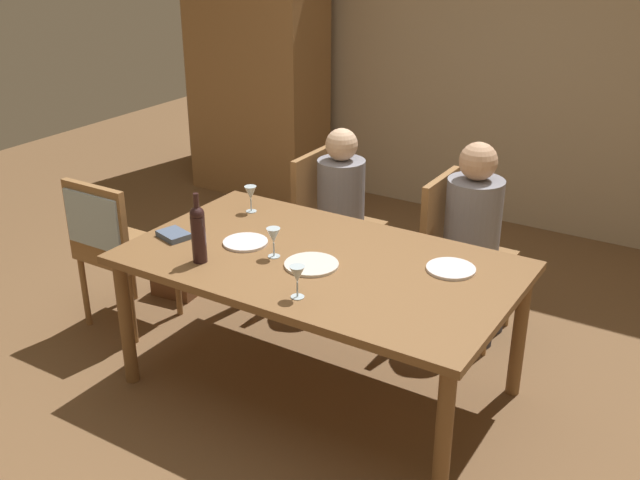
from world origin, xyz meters
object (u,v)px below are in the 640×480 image
Objects in this scene: person_man_bearded at (345,203)px; dinner_plate_guest_left at (311,265)px; chair_left_end at (109,236)px; person_woman_host at (477,228)px; dinner_plate_guest_right at (451,269)px; handbag at (173,280)px; wine_glass_centre at (273,237)px; chair_far_right at (456,245)px; chair_far_left at (329,215)px; dinner_plate_host at (245,242)px; armoire_cabinet at (257,64)px; dining_table at (320,272)px; wine_bottle_tall_green at (198,232)px; wine_glass_near_right at (297,275)px; wine_glass_near_left at (251,194)px.

person_man_bearded reaches higher than dinner_plate_guest_left.
chair_left_end is 2.06m from person_woman_host.
chair_left_end is 1.94m from dinner_plate_guest_right.
handbag is at bearing 176.04° from dinner_plate_guest_right.
dinner_plate_guest_right is (0.79, 0.31, -0.10)m from wine_glass_centre.
chair_far_right is 0.85m from chair_far_left.
person_man_bearded is at bearing 88.99° from dinner_plate_host.
dinner_plate_guest_right is at bearing -38.37° from armoire_cabinet.
person_man_bearded is at bearing 48.65° from chair_left_end.
dinner_plate_guest_right is (0.98, -0.71, 0.10)m from person_man_bearded.
dining_table is 2.04× the size of chair_far_left.
wine_bottle_tall_green is 1.50× the size of dinner_plate_guest_right.
armoire_cabinet reaches higher than wine_glass_near_right.
chair_far_left is at bearing 91.72° from wine_bottle_tall_green.
person_woman_host reaches higher than wine_bottle_tall_green.
handbag is (-0.81, -0.57, -0.42)m from chair_far_left.
wine_bottle_tall_green is 2.32× the size of wine_glass_near_right.
person_man_bearded reaches higher than wine_glass_near_left.
chair_left_end is 1.48m from wine_glass_near_right.
wine_bottle_tall_green reaches higher than dinner_plate_host.
dining_table is 12.60× the size of wine_glass_centre.
dinner_plate_guest_right is (1.00, 0.26, 0.00)m from dinner_plate_host.
dinner_plate_guest_left is (-0.12, 0.29, -0.10)m from wine_glass_near_right.
chair_left_end is at bearing -146.28° from wine_glass_near_left.
chair_left_end is 4.06× the size of dinner_plate_host.
wine_glass_near_right is at bearing -9.33° from chair_far_right.
person_woman_host reaches higher than dinner_plate_guest_right.
handbag is (-0.85, 0.67, -0.77)m from wine_bottle_tall_green.
chair_far_left reaches higher than wine_glass_near_right.
wine_bottle_tall_green is 1.53× the size of dinner_plate_host.
dinner_plate_host is (-0.21, 0.05, -0.10)m from wine_glass_centre.
chair_far_right is 3.56× the size of dinner_plate_guest_left.
wine_bottle_tall_green reaches higher than wine_glass_near_left.
armoire_cabinet is 2.57m from chair_left_end.
armoire_cabinet reaches higher than dining_table.
wine_glass_centre is (0.27, 0.23, -0.05)m from wine_bottle_tall_green.
chair_far_left is 0.99m from dinner_plate_host.
person_man_bearded is (-0.85, -0.00, -0.02)m from person_woman_host.
dinner_plate_host is (0.24, -0.37, -0.10)m from wine_glass_near_left.
handbag is at bearing 165.14° from dining_table.
dinner_plate_guest_left is (2.04, -2.38, -0.36)m from armoire_cabinet.
dinner_plate_host is 0.81× the size of handbag.
person_man_bearded is at bearing -90.00° from person_woman_host.
wine_glass_near_left is 0.65× the size of dinner_plate_guest_right.
dinner_plate_host is at bearing -57.21° from wine_glass_near_left.
wine_bottle_tall_green is (-0.47, -0.32, 0.22)m from dining_table.
person_man_bearded reaches higher than chair_far_right.
wine_glass_centre and wine_glass_near_right have the same top height.
armoire_cabinet is 6.30× the size of wine_bottle_tall_green.
person_woman_host is at bearing 17.99° from handbag.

